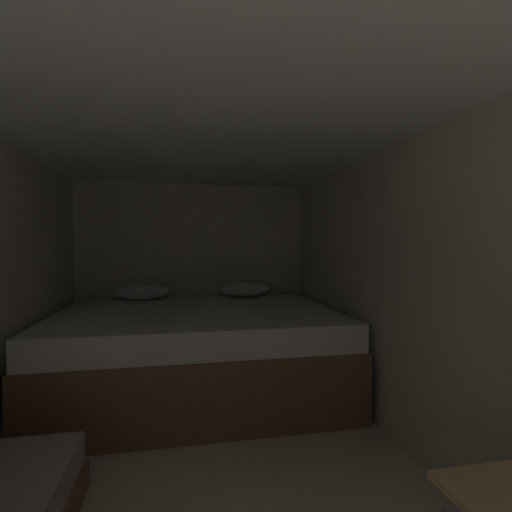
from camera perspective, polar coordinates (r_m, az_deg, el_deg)
ground_plane at (r=2.57m, az=-6.84°, el=-31.35°), size 6.94×6.94×0.00m
wall_back at (r=4.66m, az=-9.22°, el=-2.48°), size 2.76×0.05×2.11m
wall_right at (r=2.65m, az=23.89°, el=-5.95°), size 0.05×4.94×2.11m
ceiling_slab at (r=2.27m, az=-7.07°, el=20.55°), size 2.76×4.94×0.05m
bed at (r=3.77m, az=-8.62°, el=-13.67°), size 2.54×1.91×0.97m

